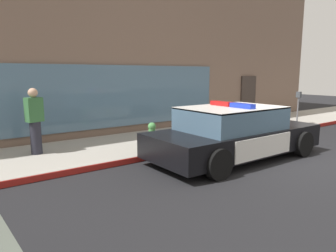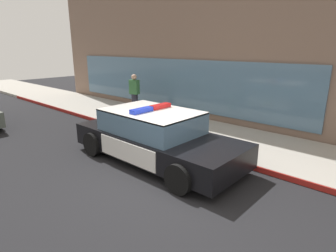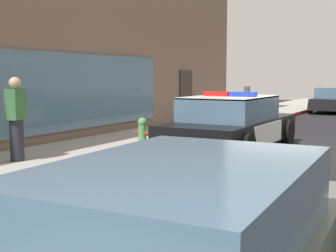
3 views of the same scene
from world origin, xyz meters
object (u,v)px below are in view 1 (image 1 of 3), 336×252
Objects in this scene: fire_hydrant at (152,136)px; parking_meter at (298,102)px; police_cruiser at (234,133)px; pedestrian_on_sidewalk at (35,121)px.

parking_meter is (7.09, -0.08, 0.58)m from fire_hydrant.
police_cruiser reaches higher than parking_meter.
police_cruiser is 6.72× the size of fire_hydrant.
police_cruiser reaches higher than fire_hydrant.
pedestrian_on_sidewalk is (-2.79, 1.24, 0.51)m from fire_hydrant.
pedestrian_on_sidewalk is at bearing 172.38° from parking_meter.
pedestrian_on_sidewalk is at bearing 145.03° from police_cruiser.
police_cruiser is at bearing -138.97° from pedestrian_on_sidewalk.
police_cruiser is at bearing -163.72° from parking_meter.
fire_hydrant is 3.09m from pedestrian_on_sidewalk.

